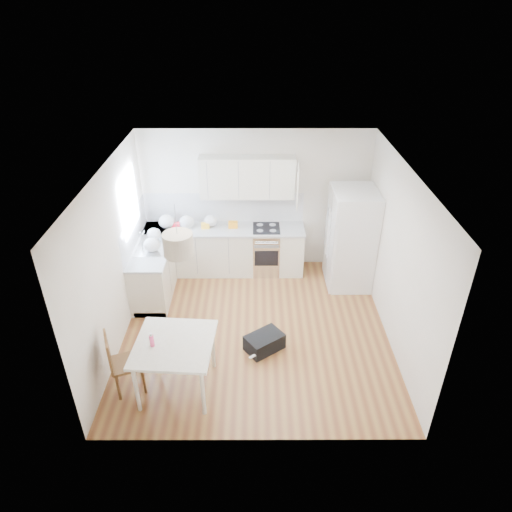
{
  "coord_description": "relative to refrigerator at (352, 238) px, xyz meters",
  "views": [
    {
      "loc": [
        -0.01,
        -5.77,
        4.82
      ],
      "look_at": [
        0.0,
        0.4,
        1.15
      ],
      "focal_mm": 32.0,
      "sensor_mm": 36.0,
      "label": 1
    }
  ],
  "objects": [
    {
      "name": "grocery_bag_d",
      "position": [
        -3.53,
        -0.03,
        0.11
      ],
      "size": [
        0.24,
        0.21,
        0.22
      ],
      "primitive_type": "ellipsoid",
      "color": "silver",
      "rests_on": "counter_back"
    },
    {
      "name": "pendant_lamp",
      "position": [
        -2.65,
        -2.47,
        1.26
      ],
      "size": [
        0.45,
        0.45,
        0.28
      ],
      "primitive_type": "cylinder",
      "rotation": [
        0.0,
        0.0,
        0.3
      ],
      "color": "#B6A48C",
      "rests_on": "ceiling"
    },
    {
      "name": "dining_chair",
      "position": [
        -3.46,
        -2.65,
        -0.44
      ],
      "size": [
        0.52,
        0.52,
        0.96
      ],
      "primitive_type": null,
      "rotation": [
        0.0,
        0.0,
        0.36
      ],
      "color": "#503318",
      "rests_on": "floor"
    },
    {
      "name": "range_oven",
      "position": [
        -1.52,
        0.39,
        -0.48
      ],
      "size": [
        0.5,
        0.61,
        0.88
      ],
      "primitive_type": null,
      "color": "silver",
      "rests_on": "floor"
    },
    {
      "name": "ceiling",
      "position": [
        -1.72,
        -1.41,
        1.78
      ],
      "size": [
        4.2,
        4.2,
        0.0
      ],
      "primitive_type": "plane",
      "rotation": [
        3.14,
        0.0,
        0.0
      ],
      "color": "white",
      "rests_on": "wall_back"
    },
    {
      "name": "cabinets_back",
      "position": [
        -2.32,
        0.39,
        -0.48
      ],
      "size": [
        3.0,
        0.6,
        0.88
      ],
      "primitive_type": "cube",
      "color": "silver",
      "rests_on": "floor"
    },
    {
      "name": "sink",
      "position": [
        -3.52,
        -0.26,
        -0.0
      ],
      "size": [
        0.5,
        0.8,
        0.16
      ],
      "primitive_type": null,
      "color": "silver",
      "rests_on": "counter_left"
    },
    {
      "name": "counter_left",
      "position": [
        -3.52,
        -0.21,
        -0.02
      ],
      "size": [
        0.64,
        1.82,
        0.04
      ],
      "primitive_type": "cube",
      "color": "#A6A8AA",
      "rests_on": "cabinets_left"
    },
    {
      "name": "window_glassblock",
      "position": [
        -3.81,
        -0.26,
        0.83
      ],
      "size": [
        0.02,
        1.0,
        1.0
      ],
      "primitive_type": "cube",
      "color": "#BFE0F9",
      "rests_on": "wall_left"
    },
    {
      "name": "dining_table",
      "position": [
        -2.8,
        -2.65,
        -0.2
      ],
      "size": [
        1.09,
        1.09,
        0.81
      ],
      "rotation": [
        0.0,
        0.0,
        -0.07
      ],
      "color": "beige",
      "rests_on": "floor"
    },
    {
      "name": "upper_cabinets",
      "position": [
        -1.87,
        0.53,
        0.96
      ],
      "size": [
        1.7,
        0.32,
        0.75
      ],
      "primitive_type": "cube",
      "color": "silver",
      "rests_on": "wall_back"
    },
    {
      "name": "wall_back",
      "position": [
        -1.72,
        0.69,
        0.43
      ],
      "size": [
        4.2,
        0.0,
        4.2
      ],
      "primitive_type": "plane",
      "rotation": [
        1.57,
        0.0,
        0.0
      ],
      "color": "silver",
      "rests_on": "floor"
    },
    {
      "name": "cabinets_left",
      "position": [
        -3.52,
        -0.21,
        -0.48
      ],
      "size": [
        0.6,
        1.8,
        0.88
      ],
      "primitive_type": "cube",
      "color": "silver",
      "rests_on": "floor"
    },
    {
      "name": "backsplash_back",
      "position": [
        -2.32,
        0.68,
        0.29
      ],
      "size": [
        3.0,
        0.01,
        0.58
      ],
      "primitive_type": "cube",
      "color": "white",
      "rests_on": "wall_back"
    },
    {
      "name": "grocery_bag_a",
      "position": [
        -3.37,
        0.4,
        0.14
      ],
      "size": [
        0.3,
        0.25,
        0.27
      ],
      "primitive_type": "ellipsoid",
      "color": "silver",
      "rests_on": "counter_back"
    },
    {
      "name": "counter_back",
      "position": [
        -2.32,
        0.39,
        -0.02
      ],
      "size": [
        3.02,
        0.64,
        0.04
      ],
      "primitive_type": "cube",
      "color": "#A6A8AA",
      "rests_on": "cabinets_back"
    },
    {
      "name": "gym_bag",
      "position": [
        -1.59,
        -1.87,
        -0.79
      ],
      "size": [
        0.67,
        0.62,
        0.26
      ],
      "primitive_type": "cube",
      "rotation": [
        0.0,
        0.0,
        0.63
      ],
      "color": "black",
      "rests_on": "floor"
    },
    {
      "name": "wall_left",
      "position": [
        -3.82,
        -1.41,
        0.43
      ],
      "size": [
        0.0,
        4.2,
        4.2
      ],
      "primitive_type": "plane",
      "rotation": [
        1.57,
        0.0,
        1.57
      ],
      "color": "silver",
      "rests_on": "floor"
    },
    {
      "name": "snack_red",
      "position": [
        -3.22,
        0.4,
        0.06
      ],
      "size": [
        0.16,
        0.11,
        0.11
      ],
      "primitive_type": "cube",
      "rotation": [
        0.0,
        0.0,
        0.07
      ],
      "color": "red",
      "rests_on": "counter_back"
    },
    {
      "name": "snack_yellow",
      "position": [
        -2.66,
        0.4,
        0.06
      ],
      "size": [
        0.16,
        0.1,
        0.1
      ],
      "primitive_type": "cube",
      "rotation": [
        0.0,
        0.0,
        0.05
      ],
      "color": "yellow",
      "rests_on": "counter_back"
    },
    {
      "name": "wall_right",
      "position": [
        0.38,
        -1.41,
        0.43
      ],
      "size": [
        0.0,
        4.2,
        4.2
      ],
      "primitive_type": "plane",
      "rotation": [
        1.57,
        0.0,
        -1.57
      ],
      "color": "silver",
      "rests_on": "floor"
    },
    {
      "name": "snack_orange",
      "position": [
        -2.14,
        0.42,
        0.06
      ],
      "size": [
        0.17,
        0.11,
        0.12
      ],
      "primitive_type": "cube",
      "rotation": [
        0.0,
        0.0,
        -0.01
      ],
      "color": "orange",
      "rests_on": "counter_back"
    },
    {
      "name": "grocery_bag_b",
      "position": [
        -3.0,
        0.42,
        0.13
      ],
      "size": [
        0.27,
        0.23,
        0.25
      ],
      "primitive_type": "ellipsoid",
      "color": "silver",
      "rests_on": "counter_back"
    },
    {
      "name": "grocery_bag_c",
      "position": [
        -2.56,
        0.48,
        0.11
      ],
      "size": [
        0.25,
        0.21,
        0.22
      ],
      "primitive_type": "ellipsoid",
      "color": "silver",
      "rests_on": "counter_back"
    },
    {
      "name": "drink_bottle",
      "position": [
        -3.06,
        -2.7,
        -0.01
      ],
      "size": [
        0.06,
        0.06,
        0.2
      ],
      "primitive_type": "cylinder",
      "rotation": [
        0.0,
        0.0,
        -0.04
      ],
      "color": "#F6447D",
      "rests_on": "dining_table"
    },
    {
      "name": "refrigerator",
      "position": [
        0.0,
        0.0,
        0.0
      ],
      "size": [
        0.88,
        0.92,
        1.83
      ],
      "primitive_type": null,
      "rotation": [
        0.0,
        0.0,
        0.01
      ],
      "color": "white",
      "rests_on": "floor"
    },
    {
      "name": "backsplash_left",
      "position": [
        -3.82,
        -0.21,
        0.29
      ],
      "size": [
        0.01,
        1.8,
        0.58
      ],
      "primitive_type": "cube",
      "color": "white",
      "rests_on": "wall_left"
    },
    {
      "name": "grocery_bag_e",
      "position": [
        -3.49,
        -0.45,
        0.13
      ],
      "size": [
        0.28,
        0.23,
        0.25
      ],
      "primitive_type": "ellipsoid",
      "color": "silver",
      "rests_on": "counter_left"
    },
    {
      "name": "floor",
      "position": [
        -1.72,
        -1.41,
        -0.92
      ],
      "size": [
        4.2,
        4.2,
        0.0
      ],
      "primitive_type": "plane",
      "color": "brown",
      "rests_on": "ground"
    }
  ]
}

